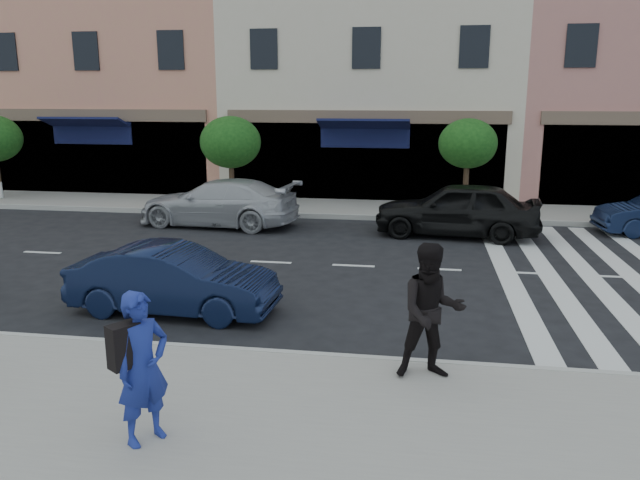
{
  "coord_description": "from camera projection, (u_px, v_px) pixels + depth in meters",
  "views": [
    {
      "loc": [
        1.43,
        -10.13,
        3.99
      ],
      "look_at": [
        -0.27,
        0.65,
        1.4
      ],
      "focal_mm": 35.0,
      "sensor_mm": 36.0,
      "label": 1
    }
  ],
  "objects": [
    {
      "name": "street_tree_wb",
      "position": [
        231.0,
        143.0,
        21.48
      ],
      "size": [
        2.1,
        2.1,
        3.06
      ],
      "color": "#473323",
      "rests_on": "sidewalk_far"
    },
    {
      "name": "ground",
      "position": [
        330.0,
        327.0,
        10.88
      ],
      "size": [
        120.0,
        120.0,
        0.0
      ],
      "primitive_type": "plane",
      "color": "black",
      "rests_on": "ground"
    },
    {
      "name": "car_near_mid",
      "position": [
        174.0,
        280.0,
        11.47
      ],
      "size": [
        3.88,
        1.53,
        1.26
      ],
      "primitive_type": "imported",
      "rotation": [
        0.0,
        0.0,
        1.52
      ],
      "color": "#0E1732",
      "rests_on": "ground"
    },
    {
      "name": "walker",
      "position": [
        432.0,
        311.0,
        8.45
      ],
      "size": [
        1.04,
        0.88,
        1.89
      ],
      "primitive_type": "imported",
      "rotation": [
        0.0,
        0.0,
        0.19
      ],
      "color": "black",
      "rests_on": "sidewalk_near"
    },
    {
      "name": "car_far_mid",
      "position": [
        457.0,
        209.0,
        17.61
      ],
      "size": [
        4.75,
        2.32,
        1.56
      ],
      "primitive_type": "imported",
      "rotation": [
        0.0,
        0.0,
        -1.68
      ],
      "color": "black",
      "rests_on": "ground"
    },
    {
      "name": "car_far_left",
      "position": [
        218.0,
        203.0,
        19.05
      ],
      "size": [
        5.09,
        2.5,
        1.42
      ],
      "primitive_type": "imported",
      "rotation": [
        0.0,
        0.0,
        -1.68
      ],
      "color": "#ABABB0",
      "rests_on": "ground"
    },
    {
      "name": "building_west_mid",
      "position": [
        136.0,
        22.0,
        27.27
      ],
      "size": [
        10.0,
        9.0,
        14.0
      ],
      "primitive_type": "cube",
      "color": "tan",
      "rests_on": "ground"
    },
    {
      "name": "building_centre",
      "position": [
        375.0,
        55.0,
        26.02
      ],
      "size": [
        11.0,
        9.0,
        11.0
      ],
      "primitive_type": "cube",
      "color": "beige",
      "rests_on": "ground"
    },
    {
      "name": "sidewalk_near",
      "position": [
        284.0,
        437.0,
        7.25
      ],
      "size": [
        60.0,
        4.5,
        0.15
      ],
      "primitive_type": "cube",
      "color": "gray",
      "rests_on": "ground"
    },
    {
      "name": "sidewalk_far",
      "position": [
        375.0,
        209.0,
        21.43
      ],
      "size": [
        60.0,
        3.0,
        0.15
      ],
      "primitive_type": "cube",
      "color": "gray",
      "rests_on": "ground"
    },
    {
      "name": "street_tree_c",
      "position": [
        468.0,
        144.0,
        20.26
      ],
      "size": [
        1.9,
        1.9,
        3.04
      ],
      "color": "#473323",
      "rests_on": "sidewalk_far"
    },
    {
      "name": "photographer",
      "position": [
        143.0,
        368.0,
        6.87
      ],
      "size": [
        0.71,
        0.77,
        1.76
      ],
      "primitive_type": "imported",
      "rotation": [
        0.0,
        0.0,
        0.97
      ],
      "color": "navy",
      "rests_on": "sidewalk_near"
    }
  ]
}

